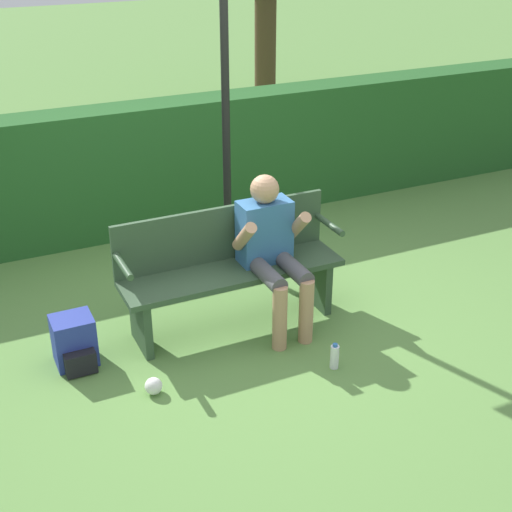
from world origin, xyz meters
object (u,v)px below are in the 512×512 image
park_bench (229,267)px  person_seated (271,245)px  signpost (226,98)px  water_bottle (335,357)px  backpack (75,343)px

park_bench → person_seated: size_ratio=1.46×
person_seated → signpost: size_ratio=0.43×
park_bench → person_seated: bearing=-26.5°
water_bottle → park_bench: bearing=114.9°
backpack → signpost: bearing=31.9°
water_bottle → backpack: bearing=153.2°
park_bench → backpack: size_ratio=4.70×
park_bench → person_seated: (0.29, -0.14, 0.19)m
backpack → signpost: 2.36m
person_seated → backpack: person_seated is taller
water_bottle → person_seated: bearing=99.8°
person_seated → backpack: 1.61m
signpost → water_bottle: bearing=-89.1°
person_seated → water_bottle: bearing=-80.2°
backpack → water_bottle: 1.86m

